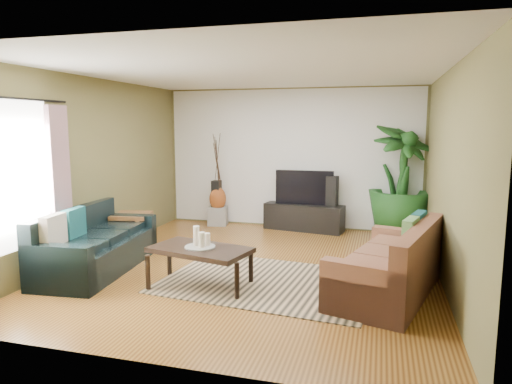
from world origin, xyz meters
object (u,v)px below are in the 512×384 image
(speaker_right, at_px, (332,204))
(tv_stand, at_px, (304,217))
(sofa_left, at_px, (98,240))
(sofa_right, at_px, (388,259))
(pedestal, at_px, (218,216))
(television, at_px, (304,187))
(potted_plant, at_px, (401,180))
(side_table, at_px, (132,232))
(speaker_left, at_px, (217,203))
(coffee_table, at_px, (200,267))
(vase, at_px, (218,199))

(speaker_right, bearing_deg, tv_stand, -169.39)
(sofa_left, xyz_separation_m, sofa_right, (3.85, 0.13, 0.00))
(tv_stand, height_order, pedestal, tv_stand)
(television, distance_m, potted_plant, 1.74)
(sofa_left, xyz_separation_m, side_table, (-0.09, 1.04, -0.13))
(speaker_left, bearing_deg, television, 1.88)
(coffee_table, height_order, tv_stand, tv_stand)
(sofa_left, height_order, potted_plant, potted_plant)
(speaker_left, bearing_deg, sofa_left, -98.48)
(pedestal, bearing_deg, coffee_table, -73.37)
(speaker_left, relative_size, vase, 1.92)
(television, bearing_deg, vase, 180.00)
(sofa_left, distance_m, side_table, 1.06)
(speaker_left, relative_size, speaker_right, 0.85)
(pedestal, bearing_deg, vase, 0.00)
(sofa_left, xyz_separation_m, speaker_right, (2.87, 3.16, 0.10))
(tv_stand, relative_size, pedestal, 4.09)
(vase, bearing_deg, potted_plant, 0.00)
(sofa_left, bearing_deg, speaker_right, -47.81)
(sofa_left, distance_m, vase, 3.22)
(tv_stand, distance_m, pedestal, 1.75)
(sofa_right, xyz_separation_m, speaker_left, (-3.27, 3.03, 0.02))
(coffee_table, height_order, speaker_left, speaker_left)
(speaker_right, xyz_separation_m, pedestal, (-2.27, 0.00, -0.34))
(side_table, bearing_deg, speaker_right, 35.56)
(pedestal, bearing_deg, television, 0.00)
(tv_stand, bearing_deg, vase, -170.72)
(sofa_right, bearing_deg, pedestal, -117.17)
(television, relative_size, side_table, 1.86)
(coffee_table, height_order, vase, vase)
(speaker_right, bearing_deg, coffee_table, -99.67)
(sofa_right, bearing_deg, potted_plant, -168.50)
(sofa_left, bearing_deg, coffee_table, -103.88)
(television, bearing_deg, tv_stand, 0.00)
(potted_plant, distance_m, vase, 3.51)
(tv_stand, bearing_deg, coffee_table, -92.87)
(sofa_right, relative_size, vase, 4.24)
(tv_stand, relative_size, potted_plant, 0.74)
(tv_stand, height_order, television, television)
(speaker_right, relative_size, potted_plant, 0.52)
(sofa_left, relative_size, speaker_left, 2.29)
(speaker_left, height_order, side_table, speaker_left)
(television, height_order, potted_plant, potted_plant)
(television, relative_size, speaker_left, 1.22)
(sofa_right, height_order, television, television)
(vase, bearing_deg, television, 0.00)
(sofa_left, distance_m, speaker_left, 3.21)
(vase, bearing_deg, pedestal, 0.00)
(sofa_left, height_order, side_table, sofa_left)
(sofa_left, xyz_separation_m, television, (2.35, 3.16, 0.40))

